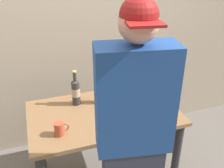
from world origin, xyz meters
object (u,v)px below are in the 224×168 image
(person_figure, at_px, (133,146))
(coffee_mug, at_px, (60,129))
(laptop, at_px, (143,92))
(beer_bottle_green, at_px, (99,90))
(beer_bottle_dark, at_px, (76,91))

(person_figure, height_order, coffee_mug, person_figure)
(laptop, distance_m, beer_bottle_green, 0.41)
(beer_bottle_dark, distance_m, person_figure, 0.86)
(beer_bottle_green, distance_m, coffee_mug, 0.53)
(laptop, xyz_separation_m, coffee_mug, (-0.80, -0.30, -0.00))
(beer_bottle_dark, xyz_separation_m, coffee_mug, (-0.20, -0.38, -0.07))
(beer_bottle_green, height_order, coffee_mug, beer_bottle_green)
(laptop, height_order, coffee_mug, laptop)
(beer_bottle_dark, relative_size, person_figure, 0.18)
(person_figure, distance_m, coffee_mug, 0.61)
(beer_bottle_dark, bearing_deg, beer_bottle_green, -12.11)
(beer_bottle_green, bearing_deg, beer_bottle_dark, 167.89)
(laptop, relative_size, beer_bottle_green, 1.32)
(beer_bottle_dark, bearing_deg, coffee_mug, -117.53)
(coffee_mug, bearing_deg, beer_bottle_dark, 62.47)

